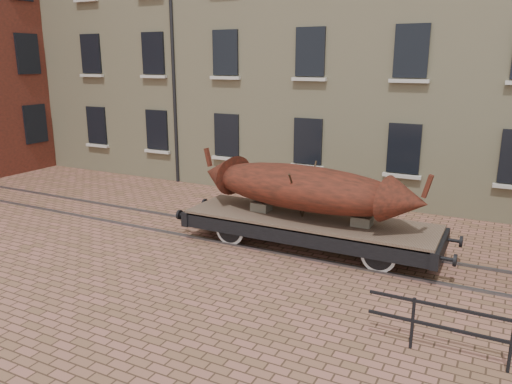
% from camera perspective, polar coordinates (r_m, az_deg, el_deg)
% --- Properties ---
extents(ground, '(90.00, 90.00, 0.00)m').
position_cam_1_polar(ground, '(13.94, 7.85, -6.79)').
color(ground, brown).
extents(warehouse_cream, '(40.00, 10.19, 14.00)m').
position_cam_1_polar(warehouse_cream, '(22.39, 25.42, 18.31)').
color(warehouse_cream, '#CABC8C').
rests_on(warehouse_cream, ground).
extents(rail_track, '(30.00, 1.52, 0.06)m').
position_cam_1_polar(rail_track, '(13.93, 7.86, -6.67)').
color(rail_track, '#59595E').
rests_on(rail_track, ground).
extents(flatcar_wagon, '(7.79, 2.11, 1.18)m').
position_cam_1_polar(flatcar_wagon, '(13.84, 6.08, -3.66)').
color(flatcar_wagon, brown).
rests_on(flatcar_wagon, ground).
extents(iron_boat, '(6.80, 2.51, 1.62)m').
position_cam_1_polar(iron_boat, '(13.63, 5.40, 0.54)').
color(iron_boat, maroon).
rests_on(iron_boat, flatcar_wagon).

